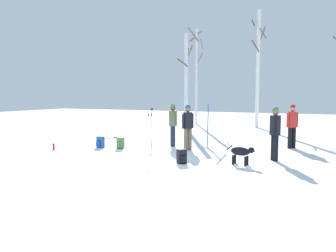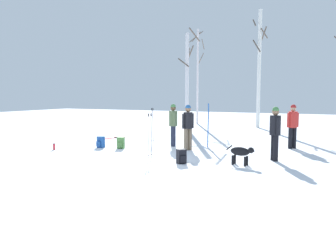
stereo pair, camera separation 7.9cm
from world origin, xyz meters
TOP-DOWN VIEW (x-y plane):
  - ground_plane at (0.00, 0.00)m, footprint 60.00×60.00m
  - person_0 at (0.88, 2.65)m, footprint 0.34×0.46m
  - person_1 at (4.41, 4.76)m, footprint 0.41×0.39m
  - person_2 at (4.13, 1.94)m, footprint 0.34×0.46m
  - person_3 at (-0.04, 3.34)m, footprint 0.35×0.43m
  - dog at (3.33, 0.81)m, footprint 0.89×0.32m
  - ski_pair_planted_0 at (1.33, 3.68)m, footprint 0.04×0.24m
  - ski_pair_lying_0 at (-3.63, 4.42)m, footprint 0.93×1.54m
  - ski_poles_0 at (0.26, 0.80)m, footprint 0.07×0.28m
  - ski_poles_1 at (-1.28, 3.86)m, footprint 0.07×0.22m
  - backpack_0 at (-1.62, 1.88)m, footprint 0.30×0.33m
  - backpack_1 at (-2.47, 1.74)m, footprint 0.29×0.32m
  - backpack_2 at (1.64, 0.27)m, footprint 0.35×0.34m
  - water_bottle_0 at (-3.72, 0.51)m, footprint 0.08×0.08m
  - birch_tree_0 at (-2.84, 13.64)m, footprint 1.28×1.61m
  - birch_tree_1 at (-2.06, 9.80)m, footprint 1.16×1.07m
  - birch_tree_2 at (1.64, 12.65)m, footprint 1.00×0.95m

SIDE VIEW (x-z plane):
  - ground_plane at x=0.00m, z-range 0.00..0.00m
  - ski_pair_lying_0 at x=-3.63m, z-range -0.01..0.03m
  - water_bottle_0 at x=-3.72m, z-range -0.01..0.24m
  - backpack_0 at x=-1.62m, z-range -0.01..0.43m
  - backpack_1 at x=-2.47m, z-range -0.01..0.43m
  - backpack_2 at x=1.64m, z-range -0.01..0.43m
  - dog at x=3.33m, z-range 0.10..0.67m
  - ski_poles_0 at x=0.26m, z-range 0.05..1.52m
  - ski_poles_1 at x=-1.28m, z-range 0.05..1.56m
  - ski_pair_planted_0 at x=1.33m, z-range -0.01..1.74m
  - person_0 at x=0.88m, z-range 0.12..1.84m
  - person_1 at x=4.41m, z-range 0.12..1.84m
  - person_2 at x=4.13m, z-range 0.12..1.84m
  - person_3 at x=-0.04m, z-range 0.12..1.84m
  - birch_tree_1 at x=-2.06m, z-range 0.03..5.95m
  - birch_tree_0 at x=-2.84m, z-range 0.21..6.91m
  - birch_tree_2 at x=1.64m, z-range 0.12..7.47m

